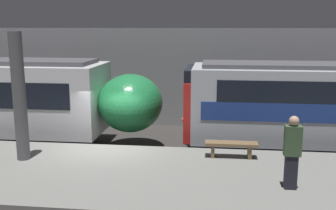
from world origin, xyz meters
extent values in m
plane|color=#33302D|center=(0.00, 0.00, 0.00)|extent=(120.00, 120.00, 0.00)
cube|color=slate|center=(0.00, -2.24, 0.48)|extent=(40.00, 4.47, 0.96)
cube|color=#939399|center=(0.00, 6.42, 2.29)|extent=(50.00, 0.15, 4.59)
cylinder|color=#56565B|center=(-1.99, -1.62, 2.76)|extent=(0.36, 0.36, 3.61)
ellipsoid|color=#238447|center=(0.26, 2.48, 1.84)|extent=(2.42, 2.60, 2.19)
sphere|color=#F2EFCC|center=(1.21, 2.48, 1.45)|extent=(0.20, 0.20, 0.20)
cube|color=red|center=(2.49, 2.48, 1.76)|extent=(0.25, 2.77, 2.08)
cube|color=black|center=(2.49, 2.48, 2.81)|extent=(0.25, 2.49, 0.83)
sphere|color=#EA4C42|center=(2.33, 1.85, 1.40)|extent=(0.18, 0.18, 0.18)
sphere|color=#EA4C42|center=(2.33, 3.12, 1.40)|extent=(0.18, 0.18, 0.18)
cube|color=black|center=(5.20, -2.86, 1.37)|extent=(0.28, 0.20, 0.81)
cube|color=#3D5638|center=(5.20, -2.86, 2.13)|extent=(0.38, 0.24, 0.71)
sphere|color=tan|center=(5.20, -2.86, 2.59)|extent=(0.23, 0.23, 0.23)
cube|color=brown|center=(3.38, -0.77, 1.17)|extent=(0.10, 0.32, 0.41)
cube|color=brown|center=(4.43, -0.77, 1.17)|extent=(0.10, 0.32, 0.41)
cube|color=brown|center=(3.91, -0.77, 1.37)|extent=(1.50, 0.40, 0.08)
camera|label=1|loc=(3.38, -11.78, 4.72)|focal=42.00mm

